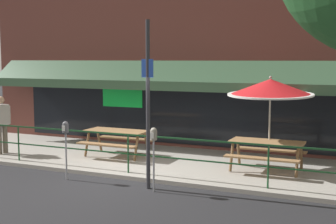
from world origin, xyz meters
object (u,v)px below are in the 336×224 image
street_sign_pole (148,103)px  picnic_table_centre (267,147)px  parking_meter_near (66,133)px  pedestrian_walking (1,122)px  parking_meter_far (154,140)px  patio_umbrella_centre (270,88)px  picnic_table_left (117,136)px

street_sign_pole → picnic_table_centre: bearing=46.8°
picnic_table_centre → parking_meter_near: 4.94m
pedestrian_walking → parking_meter_near: bearing=-22.9°
parking_meter_far → street_sign_pole: (-0.22, 0.18, 0.78)m
pedestrian_walking → parking_meter_far: bearing=-14.5°
pedestrian_walking → street_sign_pole: street_sign_pole is taller
picnic_table_centre → street_sign_pole: size_ratio=0.48×
patio_umbrella_centre → parking_meter_far: bearing=-125.1°
patio_umbrella_centre → street_sign_pole: street_sign_pole is taller
patio_umbrella_centre → parking_meter_far: patio_umbrella_centre is taller
pedestrian_walking → picnic_table_centre: bearing=7.4°
picnic_table_centre → pedestrian_walking: bearing=-172.6°
picnic_table_left → patio_umbrella_centre: (4.32, 0.24, 1.47)m
street_sign_pole → parking_meter_near: bearing=-177.0°
parking_meter_far → patio_umbrella_centre: bearing=54.9°
parking_meter_near → picnic_table_centre: bearing=29.2°
parking_meter_near → street_sign_pole: (2.14, 0.11, 0.78)m
picnic_table_left → picnic_table_centre: size_ratio=1.00×
picnic_table_left → parking_meter_near: (0.03, -2.44, 0.44)m
street_sign_pole → picnic_table_left: bearing=133.1°
parking_meter_near → street_sign_pole: 2.28m
parking_meter_far → pedestrian_walking: bearing=165.5°
picnic_table_centre → patio_umbrella_centre: bearing=90.0°
parking_meter_far → street_sign_pole: bearing=141.5°
pedestrian_walking → parking_meter_far: size_ratio=1.20×
picnic_table_centre → parking_meter_far: 3.16m
picnic_table_left → street_sign_pole: bearing=-46.9°
patio_umbrella_centre → picnic_table_centre: bearing=-90.0°
picnic_table_left → picnic_table_centre: bearing=-0.5°
picnic_table_left → pedestrian_walking: (-3.32, -1.03, 0.35)m
pedestrian_walking → parking_meter_near: pedestrian_walking is taller
picnic_table_left → parking_meter_far: (2.40, -2.50, 0.44)m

